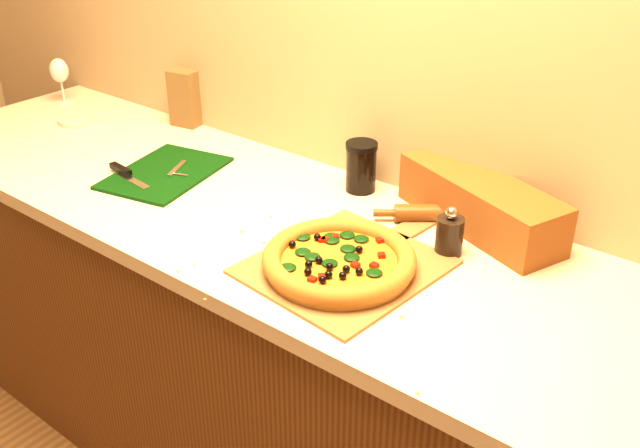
# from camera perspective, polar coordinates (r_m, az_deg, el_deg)

# --- Properties ---
(cabinet) EXTENTS (2.80, 0.65, 0.86)m
(cabinet) POSITION_cam_1_polar(r_m,az_deg,el_deg) (1.94, 0.31, -13.04)
(cabinet) COLOR #4C2210
(cabinet) RESTS_ON ground
(countertop) EXTENTS (2.84, 0.68, 0.04)m
(countertop) POSITION_cam_1_polar(r_m,az_deg,el_deg) (1.68, 0.35, -1.48)
(countertop) COLOR beige
(countertop) RESTS_ON cabinet
(pizza_peel) EXTENTS (0.38, 0.54, 0.01)m
(pizza_peel) POSITION_cam_1_polar(r_m,az_deg,el_deg) (1.55, 2.36, -3.21)
(pizza_peel) COLOR brown
(pizza_peel) RESTS_ON countertop
(pizza) EXTENTS (0.33, 0.33, 0.05)m
(pizza) POSITION_cam_1_polar(r_m,az_deg,el_deg) (1.51, 1.54, -2.94)
(pizza) COLOR #A9612A
(pizza) RESTS_ON pizza_peel
(cutting_board) EXTENTS (0.30, 0.37, 0.02)m
(cutting_board) POSITION_cam_1_polar(r_m,az_deg,el_deg) (2.01, -12.39, 4.02)
(cutting_board) COLOR black
(cutting_board) RESTS_ON countertop
(bottle_cap) EXTENTS (0.03, 0.03, 0.01)m
(bottle_cap) POSITION_cam_1_polar(r_m,az_deg,el_deg) (2.04, -14.89, 3.95)
(bottle_cap) COLOR black
(bottle_cap) RESTS_ON countertop
(pepper_grinder) EXTENTS (0.06, 0.06, 0.12)m
(pepper_grinder) POSITION_cam_1_polar(r_m,az_deg,el_deg) (1.60, 10.32, -0.83)
(pepper_grinder) COLOR black
(pepper_grinder) RESTS_ON countertop
(rolling_pin) EXTENTS (0.27, 0.21, 0.04)m
(rolling_pin) POSITION_cam_1_polar(r_m,az_deg,el_deg) (1.74, 9.61, 0.86)
(rolling_pin) COLOR #613310
(rolling_pin) RESTS_ON countertop
(bread_bag) EXTENTS (0.46, 0.29, 0.12)m
(bread_bag) POSITION_cam_1_polar(r_m,az_deg,el_deg) (1.72, 12.68, 1.67)
(bread_bag) COLOR brown
(bread_bag) RESTS_ON countertop
(wine_glass) EXTENTS (0.06, 0.06, 0.16)m
(wine_glass) POSITION_cam_1_polar(r_m,az_deg,el_deg) (2.65, -20.14, 11.37)
(wine_glass) COLOR silver
(wine_glass) RESTS_ON countertop
(paper_bag) EXTENTS (0.10, 0.09, 0.18)m
(paper_bag) POSITION_cam_1_polar(r_m,az_deg,el_deg) (2.33, -10.68, 9.90)
(paper_bag) COLOR brown
(paper_bag) RESTS_ON countertop
(dark_jar) EXTENTS (0.08, 0.08, 0.13)m
(dark_jar) POSITION_cam_1_polar(r_m,az_deg,el_deg) (1.86, 3.30, 4.61)
(dark_jar) COLOR black
(dark_jar) RESTS_ON countertop
(side_plate) EXTENTS (0.16, 0.16, 0.01)m
(side_plate) POSITION_cam_1_polar(r_m,az_deg,el_deg) (2.47, -18.49, 7.95)
(side_plate) COLOR beige
(side_plate) RESTS_ON countertop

